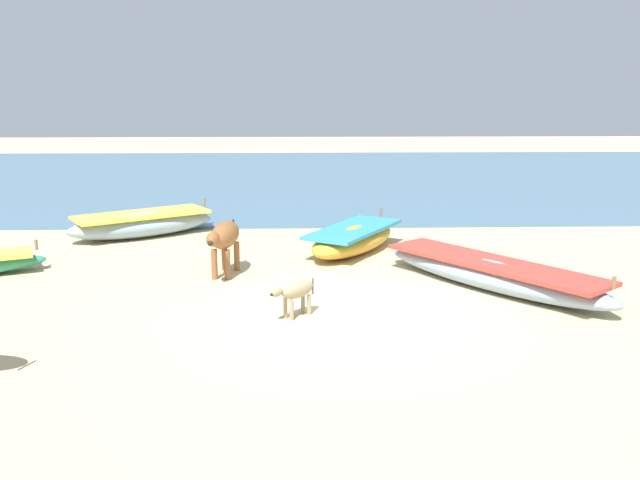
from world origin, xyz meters
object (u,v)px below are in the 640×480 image
cow_adult_brown (224,238)px  fishing_boat_0 (354,239)px  fishing_boat_5 (492,273)px  calf_far_dun (296,291)px  fishing_boat_3 (142,224)px

cow_adult_brown → fishing_boat_0: bearing=134.8°
fishing_boat_0 → fishing_boat_5: fishing_boat_0 is taller
calf_far_dun → fishing_boat_0: bearing=-150.0°
fishing_boat_3 → fishing_boat_5: fishing_boat_3 is taller
fishing_boat_0 → fishing_boat_5: bearing=-110.1°
fishing_boat_3 → fishing_boat_5: size_ratio=0.83×
fishing_boat_0 → cow_adult_brown: bearing=155.9°
fishing_boat_5 → fishing_boat_0: bearing=-179.0°
fishing_boat_5 → calf_far_dun: size_ratio=5.80×
cow_adult_brown → fishing_boat_5: bearing=88.5°
fishing_boat_3 → calf_far_dun: size_ratio=4.80×
fishing_boat_0 → fishing_boat_3: 5.22m
cow_adult_brown → fishing_boat_3: bearing=-136.3°
fishing_boat_5 → cow_adult_brown: (-4.81, 0.97, 0.47)m
fishing_boat_5 → calf_far_dun: 3.74m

